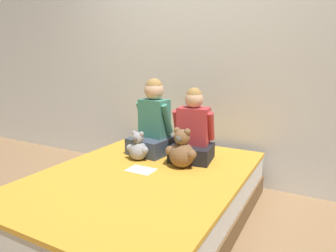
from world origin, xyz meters
TOP-DOWN VIEW (x-y plane):
  - ground_plane at (0.00, 0.00)m, footprint 14.00×14.00m
  - wall_behind_bed at (0.00, 1.06)m, footprint 8.00×0.06m
  - bed at (0.00, 0.00)m, footprint 1.41×1.89m
  - child_on_left at (-0.19, 0.48)m, footprint 0.37×0.37m
  - child_on_right at (0.19, 0.48)m, footprint 0.37×0.35m
  - teddy_bear_held_by_left_child at (-0.20, 0.24)m, footprint 0.21×0.16m
  - teddy_bear_held_by_right_child at (0.20, 0.26)m, footprint 0.26×0.20m
  - sign_card at (-0.04, 0.05)m, footprint 0.21×0.15m

SIDE VIEW (x-z plane):
  - ground_plane at x=0.00m, z-range 0.00..0.00m
  - bed at x=0.00m, z-range 0.00..0.38m
  - sign_card at x=-0.04m, z-range 0.38..0.38m
  - teddy_bear_held_by_left_child at x=-0.20m, z-range 0.36..0.61m
  - teddy_bear_held_by_right_child at x=0.20m, z-range 0.35..0.67m
  - child_on_right at x=0.19m, z-range 0.32..0.92m
  - child_on_left at x=-0.19m, z-range 0.32..0.98m
  - wall_behind_bed at x=0.00m, z-range 0.00..2.50m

